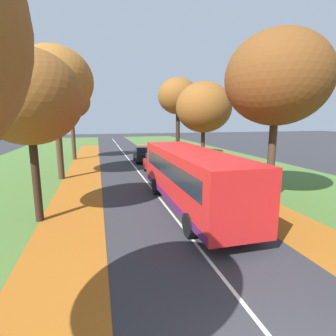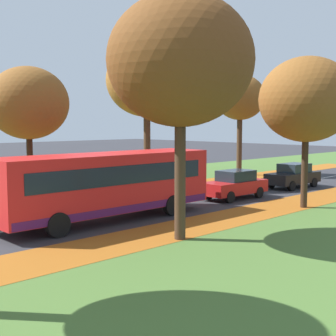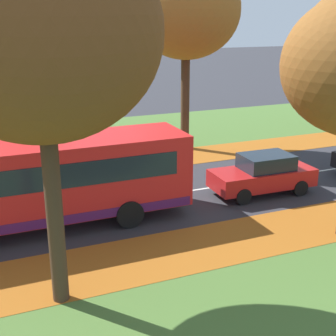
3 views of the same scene
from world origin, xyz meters
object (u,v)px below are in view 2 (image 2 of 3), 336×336
(tree_right_near, at_px, (180,61))
(car_black_following, at_px, (293,176))
(tree_left_near, at_px, (28,103))
(tree_left_far, at_px, (240,98))
(tree_left_mid, at_px, (147,81))
(bus, at_px, (107,182))
(tree_right_mid, at_px, (307,100))
(car_red_lead, at_px, (234,184))

(tree_right_near, bearing_deg, car_black_following, 106.18)
(tree_left_near, height_order, tree_right_near, tree_right_near)
(tree_left_near, distance_m, car_black_following, 17.49)
(tree_left_far, bearing_deg, tree_left_mid, -91.04)
(tree_left_mid, xyz_separation_m, bus, (7.26, -8.83, -5.46))
(tree_right_near, bearing_deg, tree_right_mid, 90.99)
(tree_left_near, bearing_deg, tree_left_mid, 90.73)
(tree_left_far, bearing_deg, bus, -69.45)
(car_red_lead, height_order, car_black_following, same)
(car_black_following, bearing_deg, tree_left_near, -115.55)
(tree_left_near, bearing_deg, tree_left_far, 89.79)
(tree_left_near, height_order, tree_left_far, tree_left_far)
(tree_right_near, height_order, tree_right_mid, tree_right_near)
(tree_left_far, height_order, car_red_lead, tree_left_far)
(tree_right_near, bearing_deg, tree_left_far, 121.61)
(tree_left_near, bearing_deg, car_red_lead, 50.09)
(tree_right_near, height_order, bus, tree_right_near)
(tree_left_mid, height_order, tree_right_mid, tree_left_mid)
(tree_left_far, xyz_separation_m, car_black_following, (7.21, -3.57, -5.55))
(tree_right_mid, xyz_separation_m, car_red_lead, (-4.24, -0.27, -4.67))
(tree_left_near, distance_m, car_red_lead, 12.33)
(tree_left_near, distance_m, tree_right_near, 11.81)
(car_black_following, bearing_deg, bus, -90.48)
(bus, bearing_deg, tree_right_mid, 64.11)
(tree_left_far, distance_m, tree_right_mid, 15.11)
(tree_right_mid, bearing_deg, car_red_lead, -176.36)
(tree_left_far, height_order, tree_right_near, tree_right_near)
(tree_right_near, xyz_separation_m, car_black_following, (-4.47, 15.41, -5.73))
(tree_left_far, distance_m, car_red_lead, 13.56)
(car_red_lead, bearing_deg, tree_left_far, 126.01)
(tree_left_mid, bearing_deg, tree_right_near, -36.93)
(bus, height_order, car_red_lead, bus)
(tree_right_mid, distance_m, bus, 10.85)
(tree_left_near, bearing_deg, car_black_following, 64.45)
(tree_left_mid, xyz_separation_m, car_red_lead, (7.46, 0.05, -6.35))
(tree_right_mid, relative_size, car_black_following, 1.79)
(tree_left_near, bearing_deg, tree_right_near, -0.89)
(tree_left_mid, relative_size, car_black_following, 2.27)
(tree_right_near, distance_m, bus, 6.68)
(bus, relative_size, car_red_lead, 2.45)
(tree_left_mid, relative_size, tree_right_mid, 1.27)
(tree_left_near, height_order, bus, tree_left_near)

